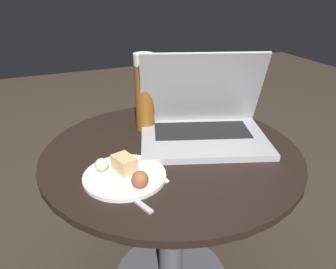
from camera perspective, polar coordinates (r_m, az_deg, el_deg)
name	(u,v)px	position (r m, az deg, el deg)	size (l,w,h in m)	color
table	(171,189)	(1.00, 0.57, -9.48)	(0.72, 0.72, 0.51)	#515156
napkin	(129,179)	(0.80, -6.83, -7.70)	(0.17, 0.13, 0.00)	white
laptop	(203,122)	(0.98, 6.07, 2.21)	(0.43, 0.37, 0.26)	#B2B2B7
beer_glass	(145,93)	(1.02, -4.10, 7.29)	(0.06, 0.06, 0.24)	brown
snack_plate	(125,173)	(0.80, -7.54, -6.75)	(0.20, 0.20, 0.05)	white
fork	(125,192)	(0.75, -7.49, -9.94)	(0.07, 0.16, 0.00)	silver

